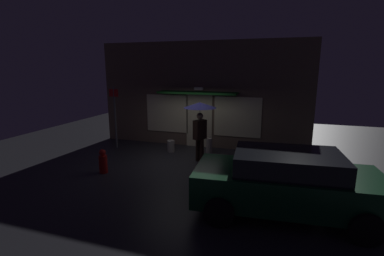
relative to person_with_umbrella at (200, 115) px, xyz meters
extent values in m
plane|color=#26262B|center=(-0.57, -0.31, -1.67)|extent=(18.00, 18.00, 0.00)
cube|color=brown|center=(-0.57, 2.04, 0.50)|extent=(8.81, 0.30, 4.33)
cube|color=beige|center=(-0.57, 1.87, -0.57)|extent=(1.10, 0.04, 2.20)
cube|color=beige|center=(-2.01, 1.87, -0.32)|extent=(1.87, 0.04, 1.60)
cube|color=beige|center=(1.01, 1.87, -0.32)|extent=(1.87, 0.04, 1.60)
cube|color=white|center=(-0.57, 1.79, 0.78)|extent=(0.36, 0.16, 0.12)
cube|color=#144C19|center=(-0.57, 1.54, 0.63)|extent=(3.20, 0.70, 0.08)
cylinder|color=black|center=(-0.09, 0.05, -1.25)|extent=(0.15, 0.15, 0.83)
cylinder|color=black|center=(0.09, -0.05, -1.25)|extent=(0.15, 0.15, 0.83)
cube|color=black|center=(0.00, 0.00, -0.50)|extent=(0.44, 0.52, 0.67)
cube|color=silver|center=(0.11, 0.06, -0.50)|extent=(0.09, 0.13, 0.54)
cube|color=#B28C19|center=(0.11, 0.07, -0.52)|extent=(0.05, 0.06, 0.43)
sphere|color=tan|center=(0.00, 0.00, -0.02)|extent=(0.23, 0.23, 0.23)
cylinder|color=slate|center=(0.00, 0.00, -0.01)|extent=(0.02, 0.02, 0.92)
cone|color=#14144C|center=(0.00, 0.00, 0.36)|extent=(1.12, 1.12, 0.19)
cube|color=#0C3F1E|center=(2.84, -2.84, -1.02)|extent=(4.19, 2.05, 0.75)
cube|color=black|center=(2.84, -2.84, -0.43)|extent=(2.39, 1.70, 0.43)
cylinder|color=black|center=(4.15, -1.87, -1.35)|extent=(0.66, 0.27, 0.64)
cylinder|color=black|center=(4.29, -3.60, -1.35)|extent=(0.66, 0.27, 0.64)
cylinder|color=black|center=(1.40, -2.09, -1.35)|extent=(0.66, 0.27, 0.64)
cylinder|color=black|center=(1.53, -3.82, -1.35)|extent=(0.66, 0.27, 0.64)
cylinder|color=#595B60|center=(-3.77, 0.62, -0.40)|extent=(0.07, 0.07, 2.54)
cube|color=red|center=(-3.77, 0.60, 0.62)|extent=(0.40, 0.02, 0.30)
cylinder|color=#B2A899|center=(0.05, 1.15, -1.37)|extent=(0.23, 0.23, 0.58)
cylinder|color=#9E998E|center=(-1.41, 0.78, -1.44)|extent=(0.29, 0.29, 0.46)
cylinder|color=#B21914|center=(-2.61, -1.96, -1.38)|extent=(0.26, 0.26, 0.57)
sphere|color=#B21914|center=(-2.61, -1.96, -1.00)|extent=(0.21, 0.21, 0.21)
camera|label=1|loc=(2.61, -9.02, 1.58)|focal=25.93mm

